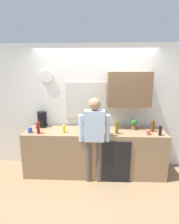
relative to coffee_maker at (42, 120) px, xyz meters
name	(u,v)px	position (x,y,z in m)	size (l,w,h in m)	color
ground_plane	(94,180)	(1.12, -0.55, -1.05)	(8.00, 8.00, 0.00)	#8C6D4C
kitchen_counter	(94,152)	(1.12, -0.25, -0.60)	(2.75, 0.64, 0.90)	#937251
dishwasher_panel	(115,162)	(1.51, -0.58, -0.64)	(0.56, 0.02, 0.81)	black
back_wall_assembly	(99,104)	(1.20, 0.15, 0.31)	(4.35, 0.42, 2.60)	white
coffee_maker	(42,120)	(0.00, 0.00, 0.00)	(0.20, 0.20, 0.33)	black
bottle_clear_soda	(92,122)	(1.06, -0.08, -0.01)	(0.09, 0.09, 0.28)	#2D8C33
bottle_green_wine	(86,120)	(0.94, -0.02, 0.00)	(0.07, 0.07, 0.30)	#195923
bottle_dark_sauce	(160,131)	(2.32, -0.46, -0.06)	(0.06, 0.06, 0.18)	black
bottle_amber_beer	(153,126)	(2.24, -0.26, -0.03)	(0.06, 0.06, 0.23)	brown
bottle_red_vinegar	(38,128)	(0.06, -0.45, -0.04)	(0.06, 0.06, 0.22)	maroon
bottle_olive_oil	(117,127)	(1.54, -0.40, -0.02)	(0.06, 0.06, 0.25)	olive
cup_terracotta_mug	(148,132)	(2.11, -0.43, -0.10)	(0.08, 0.08, 0.09)	#B26647
cup_blue_mug	(30,130)	(-0.12, -0.40, -0.10)	(0.08, 0.08, 0.10)	#3351B2
potted_plant	(134,123)	(1.90, -0.12, -0.01)	(0.15, 0.15, 0.23)	#9E5638
dish_soap	(64,129)	(0.53, -0.38, -0.07)	(0.06, 0.06, 0.18)	yellow
person_at_sink	(94,134)	(1.12, -0.55, -0.10)	(0.57, 0.22, 1.60)	brown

